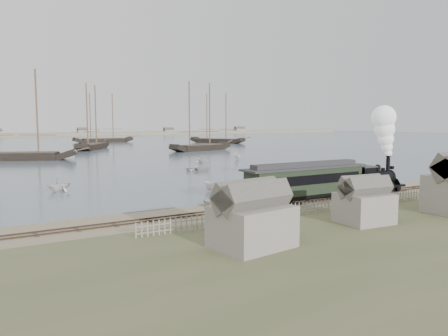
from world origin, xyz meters
TOP-DOWN VIEW (x-y plane):
  - ground at (0.00, 0.00)m, footprint 600.00×600.00m
  - harbor_water at (0.00, 170.00)m, footprint 600.00×336.00m
  - rail_track at (0.00, -2.00)m, footprint 120.00×1.80m
  - picket_fence_west at (-6.50, -7.00)m, footprint 19.00×0.10m
  - picket_fence_east at (12.50, -7.50)m, footprint 15.00×0.10m
  - shed_left at (-10.00, -13.00)m, footprint 5.00×4.00m
  - shed_mid at (2.00, -12.00)m, footprint 4.00×3.50m
  - far_spit at (0.00, 250.00)m, footprint 500.00×20.00m
  - locomotive at (16.67, -2.00)m, footprint 8.03×3.00m
  - passenger_coach at (4.46, -2.00)m, footprint 15.02×2.90m
  - beached_dinghy at (-3.88, 0.51)m, footprint 4.26×5.10m
  - rowboat_1 at (-16.62, 18.33)m, footprint 3.57×3.82m
  - rowboat_2 at (-0.77, 8.23)m, footprint 3.50×2.24m
  - rowboat_3 at (8.12, 29.46)m, footprint 4.42×4.97m
  - rowboat_4 at (29.47, 17.11)m, footprint 3.95×4.23m
  - rowboat_5 at (25.82, 44.55)m, footprint 3.86×2.84m
  - rowboat_7 at (15.56, 42.24)m, footprint 2.98×2.58m
  - schooner_2 at (-15.71, 68.37)m, footprint 23.45×13.64m
  - schooner_3 at (8.11, 99.22)m, footprint 15.25×20.15m
  - schooner_4 at (33.84, 76.80)m, footprint 21.63×10.34m
  - schooner_5 at (61.21, 114.40)m, footprint 15.71×23.05m
  - schooner_8 at (23.11, 141.33)m, footprint 23.70×5.67m

SIDE VIEW (x-z plane):
  - ground at x=0.00m, z-range 0.00..0.00m
  - picket_fence_west at x=-6.50m, z-range -0.60..0.60m
  - picket_fence_east at x=12.50m, z-range -0.60..0.60m
  - shed_left at x=-10.00m, z-range -2.05..2.05m
  - shed_mid at x=2.00m, z-range -1.80..1.80m
  - far_spit at x=0.00m, z-range -0.90..0.90m
  - harbor_water at x=0.00m, z-range 0.00..0.06m
  - rail_track at x=0.00m, z-range -0.04..0.12m
  - beached_dinghy at x=-3.88m, z-range 0.00..0.91m
  - rowboat_3 at x=8.12m, z-range 0.06..0.91m
  - rowboat_2 at x=-0.77m, z-range 0.06..1.32m
  - rowboat_5 at x=25.82m, z-range 0.06..1.46m
  - rowboat_7 at x=15.56m, z-range 0.06..1.61m
  - rowboat_1 at x=-16.62m, z-range 0.06..1.69m
  - rowboat_4 at x=29.47m, z-range 0.06..1.86m
  - passenger_coach at x=4.46m, z-range 0.47..4.12m
  - locomotive at x=16.67m, z-range -0.40..9.61m
  - schooner_2 at x=-15.71m, z-range 0.06..20.06m
  - schooner_3 at x=8.11m, z-range 0.06..20.06m
  - schooner_4 at x=33.84m, z-range 0.06..20.06m
  - schooner_5 at x=61.21m, z-range 0.06..20.06m
  - schooner_8 at x=23.11m, z-range 0.06..20.06m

